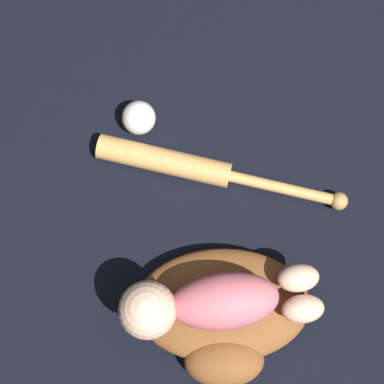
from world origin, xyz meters
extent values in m
plane|color=black|center=(0.00, 0.00, 0.00)|extent=(6.00, 6.00, 0.00)
ellipsoid|color=brown|center=(-0.01, -0.02, 0.04)|extent=(0.38, 0.30, 0.08)
ellipsoid|color=brown|center=(-0.04, 0.08, 0.04)|extent=(0.17, 0.14, 0.08)
ellipsoid|color=#D16670|center=(-0.01, -0.02, 0.12)|extent=(0.22, 0.17, 0.10)
sphere|color=beige|center=(0.12, 0.03, 0.13)|extent=(0.10, 0.10, 0.10)
ellipsoid|color=beige|center=(-0.15, -0.05, 0.10)|extent=(0.09, 0.08, 0.05)
ellipsoid|color=beige|center=(-0.13, -0.10, 0.10)|extent=(0.09, 0.08, 0.05)
cylinder|color=tan|center=(0.18, -0.27, 0.03)|extent=(0.27, 0.06, 0.05)
cylinder|color=tan|center=(-0.07, -0.28, 0.03)|extent=(0.22, 0.03, 0.02)
sphere|color=#B68649|center=(-0.18, -0.28, 0.03)|extent=(0.04, 0.04, 0.04)
sphere|color=white|center=(0.25, -0.34, 0.03)|extent=(0.07, 0.07, 0.07)
camera|label=1|loc=(0.03, 0.08, 1.27)|focal=60.00mm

